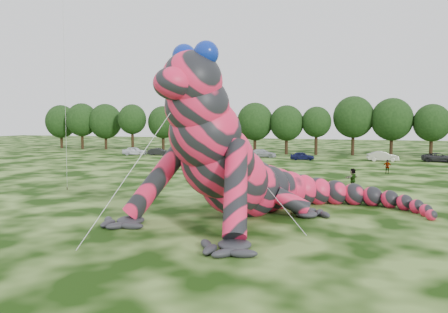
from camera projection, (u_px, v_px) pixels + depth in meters
ground at (198, 235)px, 24.28m from camera, size 240.00×240.00×0.00m
inflatable_gecko at (249, 135)px, 29.11m from camera, size 25.16×27.01×10.84m
tree_0 at (61, 127)px, 96.33m from camera, size 6.91×6.22×9.51m
tree_1 at (82, 126)px, 93.36m from camera, size 6.74×6.07×9.81m
tree_2 at (106, 127)px, 92.47m from camera, size 7.04×6.34×9.64m
tree_3 at (132, 127)px, 88.71m from camera, size 5.81×5.23×9.44m
tree_4 at (163, 128)px, 88.50m from camera, size 6.22×5.60×9.06m
tree_5 at (193, 127)px, 86.29m from camera, size 7.16×6.44×9.80m
tree_6 at (217, 128)px, 82.99m from camera, size 6.52×5.86×9.49m
tree_7 at (255, 128)px, 80.90m from camera, size 6.68×6.01×9.48m
tree_8 at (287, 130)px, 79.37m from camera, size 6.14×5.53×8.94m
tree_9 at (316, 131)px, 78.17m from camera, size 5.27×4.74×8.68m
tree_10 at (353, 126)px, 77.40m from camera, size 7.09×6.38×10.50m
tree_11 at (392, 127)px, 75.17m from camera, size 7.01×6.31×10.07m
tree_12 at (432, 131)px, 72.95m from camera, size 5.99×5.39×8.97m
car_0 at (135, 151)px, 78.00m from camera, size 4.60×2.57×1.48m
car_1 at (159, 152)px, 77.39m from camera, size 3.92×1.42×1.28m
car_2 at (223, 154)px, 71.98m from camera, size 4.83×2.45×1.31m
car_3 at (262, 153)px, 73.49m from camera, size 4.78×2.08×1.37m
car_4 at (302, 156)px, 68.70m from camera, size 3.96×2.09×1.28m
car_5 at (383, 156)px, 66.63m from camera, size 4.76×2.23×1.51m
car_6 at (439, 157)px, 65.45m from camera, size 5.02×2.45×1.37m
spectator_3 at (387, 167)px, 51.67m from camera, size 1.02×0.51×1.67m
spectator_1 at (201, 171)px, 46.86m from camera, size 0.71×0.91×1.83m
spectator_5 at (353, 178)px, 40.99m from camera, size 1.41×1.72×1.84m
spectator_4 at (191, 159)px, 61.77m from camera, size 0.94×0.98×1.70m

